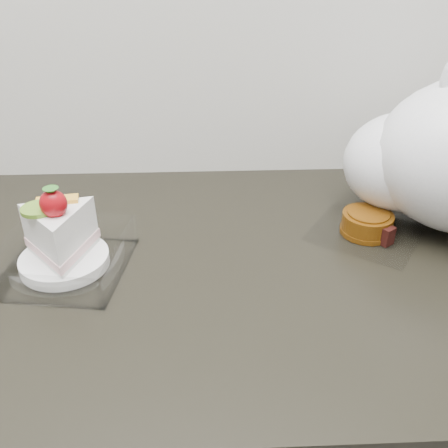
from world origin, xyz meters
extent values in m
cube|color=black|center=(0.00, 1.69, 0.88)|extent=(2.04, 0.64, 0.04)
cube|color=white|center=(-0.10, 1.67, 0.90)|extent=(0.19, 0.19, 0.00)
cylinder|color=white|center=(-0.10, 1.67, 0.91)|extent=(0.13, 0.13, 0.02)
ellipsoid|color=#AF0B16|center=(-0.09, 1.66, 1.01)|extent=(0.04, 0.03, 0.04)
cone|color=#2D7223|center=(-0.09, 1.66, 1.03)|extent=(0.02, 0.02, 0.01)
cylinder|color=olive|center=(-0.12, 1.67, 1.00)|extent=(0.05, 0.05, 0.01)
cube|color=gold|center=(-0.10, 1.70, 1.00)|extent=(0.06, 0.03, 0.01)
cube|color=white|center=(0.36, 1.75, 0.90)|extent=(0.22, 0.21, 0.00)
cylinder|color=#64380B|center=(0.36, 1.75, 0.92)|extent=(0.11, 0.11, 0.03)
cylinder|color=#64380B|center=(0.36, 1.75, 0.91)|extent=(0.11, 0.11, 0.01)
cylinder|color=#64380B|center=(0.36, 1.75, 0.94)|extent=(0.09, 0.09, 0.00)
cube|color=black|center=(0.38, 1.72, 0.92)|extent=(0.03, 0.03, 0.03)
ellipsoid|color=white|center=(0.43, 1.81, 1.00)|extent=(0.22, 0.20, 0.16)
camera|label=1|loc=(0.10, 1.07, 1.32)|focal=40.00mm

